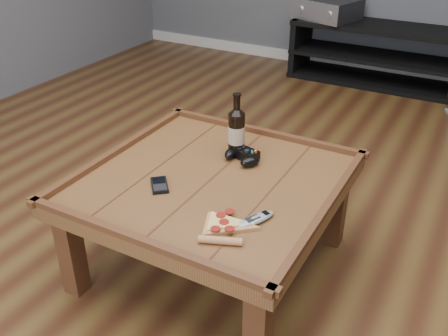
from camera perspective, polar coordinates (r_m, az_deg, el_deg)
The scene contains 10 objects.
ground at distance 2.31m, azimuth -1.26°, elevation -10.86°, with size 6.00×6.00×0.00m, color #3E2111.
baseboard at distance 4.81m, azimuth 17.20°, elevation 10.75°, with size 5.00×0.02×0.10m, color silver.
coffee_table at distance 2.07m, azimuth -1.38°, elevation -2.61°, with size 1.03×1.03×0.48m.
media_console at distance 4.53m, azimuth 16.83°, elevation 12.29°, with size 1.40×0.45×0.50m.
beer_bottle at distance 2.18m, azimuth 1.44°, elevation 4.30°, with size 0.07×0.07×0.28m.
game_controller at distance 2.17m, azimuth 2.16°, elevation 1.40°, with size 0.18×0.15×0.05m.
pizza_slice at distance 1.75m, azimuth -0.06°, elevation -6.71°, with size 0.25×0.31×0.03m.
smartphone at distance 2.00m, azimuth -7.38°, elevation -1.94°, with size 0.12×0.13×0.02m.
remote_control at distance 1.79m, azimuth 3.63°, elevation -5.86°, with size 0.12×0.17×0.02m.
av_receiver at distance 4.56m, azimuth 11.73°, elevation 17.42°, with size 0.57×0.52×0.17m.
Camera 1 is at (0.89, -1.51, 1.49)m, focal length 40.00 mm.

